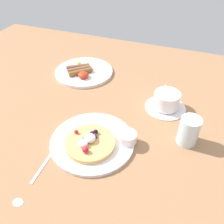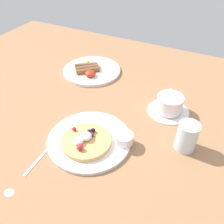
{
  "view_description": "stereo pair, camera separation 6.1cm",
  "coord_description": "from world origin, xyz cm",
  "px_view_note": "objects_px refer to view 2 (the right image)",
  "views": [
    {
      "loc": [
        25.99,
        -53.85,
        52.84
      ],
      "look_at": [
        5.5,
        0.62,
        4.0
      ],
      "focal_mm": 37.78,
      "sensor_mm": 36.0,
      "label": 1
    },
    {
      "loc": [
        31.62,
        -51.38,
        52.84
      ],
      "look_at": [
        5.5,
        0.62,
        4.0
      ],
      "focal_mm": 37.78,
      "sensor_mm": 36.0,
      "label": 2
    }
  ],
  "objects_px": {
    "pancake_plate": "(89,140)",
    "breakfast_plate": "(92,71)",
    "teaspoon": "(21,179)",
    "coffee_cup": "(170,103)",
    "water_glass": "(187,136)",
    "coffee_saucer": "(168,111)",
    "syrup_ramekin": "(124,138)"
  },
  "relations": [
    {
      "from": "pancake_plate",
      "to": "breakfast_plate",
      "type": "distance_m",
      "value": 0.41
    },
    {
      "from": "breakfast_plate",
      "to": "teaspoon",
      "type": "relative_size",
      "value": 1.45
    },
    {
      "from": "coffee_cup",
      "to": "water_glass",
      "type": "height_order",
      "value": "water_glass"
    },
    {
      "from": "breakfast_plate",
      "to": "teaspoon",
      "type": "height_order",
      "value": "breakfast_plate"
    },
    {
      "from": "water_glass",
      "to": "teaspoon",
      "type": "bearing_deg",
      "value": -139.17
    },
    {
      "from": "coffee_cup",
      "to": "breakfast_plate",
      "type": "bearing_deg",
      "value": 163.0
    },
    {
      "from": "coffee_saucer",
      "to": "water_glass",
      "type": "xyz_separation_m",
      "value": [
        0.09,
        -0.14,
        0.04
      ]
    },
    {
      "from": "breakfast_plate",
      "to": "syrup_ramekin",
      "type": "bearing_deg",
      "value": -47.21
    },
    {
      "from": "syrup_ramekin",
      "to": "water_glass",
      "type": "relative_size",
      "value": 0.62
    },
    {
      "from": "water_glass",
      "to": "syrup_ramekin",
      "type": "bearing_deg",
      "value": -155.93
    },
    {
      "from": "coffee_saucer",
      "to": "water_glass",
      "type": "bearing_deg",
      "value": -56.74
    },
    {
      "from": "pancake_plate",
      "to": "syrup_ramekin",
      "type": "distance_m",
      "value": 0.11
    },
    {
      "from": "coffee_saucer",
      "to": "teaspoon",
      "type": "relative_size",
      "value": 0.83
    },
    {
      "from": "pancake_plate",
      "to": "breakfast_plate",
      "type": "height_order",
      "value": "breakfast_plate"
    },
    {
      "from": "teaspoon",
      "to": "syrup_ramekin",
      "type": "bearing_deg",
      "value": 50.89
    },
    {
      "from": "pancake_plate",
      "to": "coffee_saucer",
      "type": "relative_size",
      "value": 1.77
    },
    {
      "from": "coffee_saucer",
      "to": "teaspoon",
      "type": "height_order",
      "value": "coffee_saucer"
    },
    {
      "from": "coffee_saucer",
      "to": "breakfast_plate",
      "type": "bearing_deg",
      "value": 162.83
    },
    {
      "from": "breakfast_plate",
      "to": "water_glass",
      "type": "height_order",
      "value": "water_glass"
    },
    {
      "from": "breakfast_plate",
      "to": "water_glass",
      "type": "relative_size",
      "value": 2.77
    },
    {
      "from": "syrup_ramekin",
      "to": "water_glass",
      "type": "distance_m",
      "value": 0.18
    },
    {
      "from": "syrup_ramekin",
      "to": "teaspoon",
      "type": "relative_size",
      "value": 0.32
    },
    {
      "from": "breakfast_plate",
      "to": "teaspoon",
      "type": "xyz_separation_m",
      "value": [
        0.11,
        -0.56,
        -0.0
      ]
    },
    {
      "from": "syrup_ramekin",
      "to": "teaspoon",
      "type": "xyz_separation_m",
      "value": [
        -0.19,
        -0.23,
        -0.02
      ]
    },
    {
      "from": "coffee_cup",
      "to": "teaspoon",
      "type": "height_order",
      "value": "coffee_cup"
    },
    {
      "from": "syrup_ramekin",
      "to": "coffee_saucer",
      "type": "relative_size",
      "value": 0.39
    },
    {
      "from": "pancake_plate",
      "to": "teaspoon",
      "type": "distance_m",
      "value": 0.22
    },
    {
      "from": "coffee_saucer",
      "to": "teaspoon",
      "type": "bearing_deg",
      "value": -120.84
    },
    {
      "from": "teaspoon",
      "to": "coffee_cup",
      "type": "bearing_deg",
      "value": 59.27
    },
    {
      "from": "coffee_saucer",
      "to": "water_glass",
      "type": "relative_size",
      "value": 1.59
    },
    {
      "from": "breakfast_plate",
      "to": "water_glass",
      "type": "distance_m",
      "value": 0.53
    },
    {
      "from": "coffee_cup",
      "to": "water_glass",
      "type": "bearing_deg",
      "value": -56.88
    }
  ]
}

